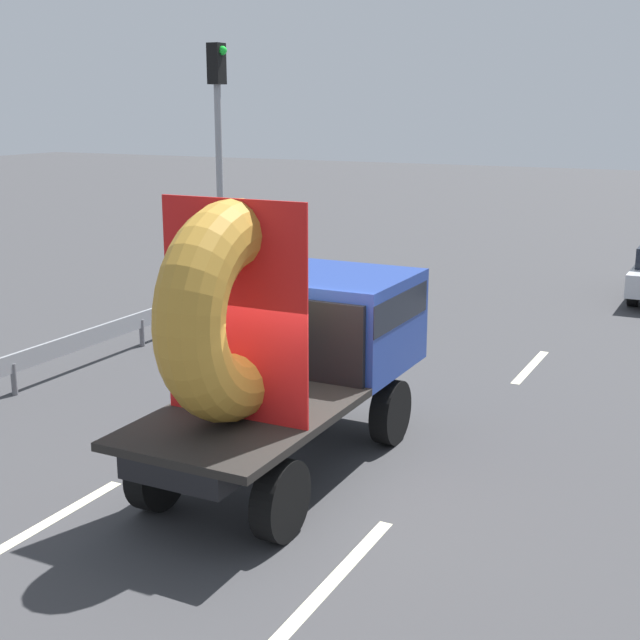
# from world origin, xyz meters

# --- Properties ---
(ground_plane) EXTENTS (120.00, 120.00, 0.00)m
(ground_plane) POSITION_xyz_m (0.00, 0.00, 0.00)
(ground_plane) COLOR #38383A
(flatbed_truck) EXTENTS (2.02, 5.15, 3.72)m
(flatbed_truck) POSITION_xyz_m (-0.10, 0.98, 1.81)
(flatbed_truck) COLOR black
(flatbed_truck) RESTS_ON ground_plane
(traffic_light) EXTENTS (0.42, 0.36, 6.08)m
(traffic_light) POSITION_xyz_m (-6.14, 8.48, 3.94)
(traffic_light) COLOR gray
(traffic_light) RESTS_ON ground_plane
(guardrail) EXTENTS (0.10, 13.59, 0.71)m
(guardrail) POSITION_xyz_m (-5.67, 3.09, 0.53)
(guardrail) COLOR gray
(guardrail) RESTS_ON ground_plane
(lane_dash_left_near) EXTENTS (0.16, 2.07, 0.01)m
(lane_dash_left_near) POSITION_xyz_m (-1.87, -1.63, 0.00)
(lane_dash_left_near) COLOR beige
(lane_dash_left_near) RESTS_ON ground_plane
(lane_dash_left_far) EXTENTS (0.16, 2.29, 0.01)m
(lane_dash_left_far) POSITION_xyz_m (-1.87, 6.87, 0.00)
(lane_dash_left_far) COLOR beige
(lane_dash_left_far) RESTS_ON ground_plane
(lane_dash_right_near) EXTENTS (0.16, 2.66, 0.01)m
(lane_dash_right_near) POSITION_xyz_m (1.66, -1.38, 0.00)
(lane_dash_right_near) COLOR beige
(lane_dash_right_near) RESTS_ON ground_plane
(lane_dash_right_far) EXTENTS (0.16, 2.28, 0.01)m
(lane_dash_right_far) POSITION_xyz_m (1.66, 6.90, 0.00)
(lane_dash_right_far) COLOR beige
(lane_dash_right_far) RESTS_ON ground_plane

